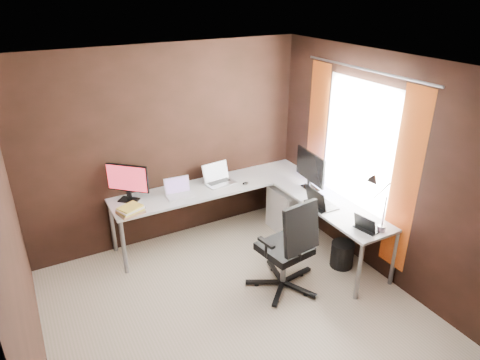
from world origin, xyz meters
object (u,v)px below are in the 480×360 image
object	(u,v)px
laptop_white	(179,192)
wastebasket	(342,254)
laptop_black_small	(367,226)
office_chair	(286,263)
monitor_right	(310,169)
laptop_silver	(218,179)
laptop_black_big	(319,202)
drawer_pedestal	(289,209)
book_stack	(130,210)
desk_lamp	(377,197)
monitor_left	(127,181)

from	to	relation	value
laptop_white	wastebasket	xyz separation A→B (m)	(1.52, -1.34, -0.62)
laptop_black_small	office_chair	distance (m)	0.95
monitor_right	laptop_black_small	size ratio (longest dim) A/B	2.08
monitor_right	laptop_white	bearing A→B (deg)	72.62
laptop_silver	laptop_black_big	bearing A→B (deg)	-63.66
monitor_right	laptop_silver	bearing A→B (deg)	57.13
drawer_pedestal	laptop_white	bearing A→B (deg)	167.63
drawer_pedestal	book_stack	size ratio (longest dim) A/B	1.89
monitor_right	laptop_white	size ratio (longest dim) A/B	1.80
desk_lamp	monitor_right	bearing A→B (deg)	69.40
monitor_right	desk_lamp	distance (m)	1.13
monitor_right	desk_lamp	xyz separation A→B (m)	(-0.02, -1.12, 0.11)
drawer_pedestal	wastebasket	xyz separation A→B (m)	(0.07, -1.03, -0.14)
laptop_white	desk_lamp	xyz separation A→B (m)	(1.50, -1.75, 0.35)
laptop_white	wastebasket	bearing A→B (deg)	-36.97
laptop_black_big	wastebasket	bearing A→B (deg)	-145.49
monitor_left	wastebasket	world-z (taller)	monitor_left
laptop_silver	laptop_black_big	world-z (taller)	laptop_silver
monitor_left	laptop_silver	bearing A→B (deg)	39.75
desk_lamp	laptop_white	bearing A→B (deg)	110.74
monitor_left	monitor_right	bearing A→B (deg)	22.19
desk_lamp	wastebasket	xyz separation A→B (m)	(0.02, 0.41, -0.97)
laptop_white	laptop_black_big	distance (m)	1.71
laptop_white	book_stack	bearing A→B (deg)	-160.96
drawer_pedestal	wastebasket	bearing A→B (deg)	-86.10
drawer_pedestal	monitor_right	distance (m)	0.78
laptop_white	desk_lamp	bearing A→B (deg)	-44.94
laptop_silver	desk_lamp	distance (m)	2.09
laptop_black_big	wastebasket	distance (m)	0.71
book_stack	wastebasket	size ratio (longest dim) A/B	1.02
monitor_left	laptop_white	size ratio (longest dim) A/B	1.37
laptop_white	office_chair	distance (m)	1.59
laptop_white	laptop_black_small	world-z (taller)	laptop_white
drawer_pedestal	laptop_white	distance (m)	1.56
monitor_left	monitor_right	distance (m)	2.23
book_stack	office_chair	xyz separation A→B (m)	(1.35, -1.18, -0.44)
book_stack	desk_lamp	distance (m)	2.69
laptop_silver	laptop_black_big	xyz separation A→B (m)	(0.75, -1.16, -0.00)
monitor_right	book_stack	xyz separation A→B (m)	(-2.16, 0.47, -0.24)
laptop_silver	wastebasket	world-z (taller)	laptop_silver
drawer_pedestal	monitor_left	distance (m)	2.19
office_chair	wastebasket	distance (m)	0.84
laptop_silver	desk_lamp	xyz separation A→B (m)	(0.91, -1.85, 0.34)
office_chair	laptop_black_big	bearing A→B (deg)	16.78
wastebasket	laptop_black_big	bearing A→B (deg)	122.82
wastebasket	monitor_left	bearing A→B (deg)	144.17
laptop_black_small	desk_lamp	distance (m)	0.36
laptop_black_big	book_stack	distance (m)	2.18
monitor_left	book_stack	xyz separation A→B (m)	(-0.08, -0.33, -0.22)
laptop_white	laptop_black_small	distance (m)	2.25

